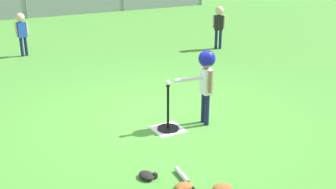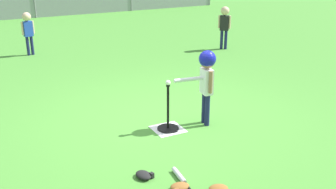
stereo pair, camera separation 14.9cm
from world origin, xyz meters
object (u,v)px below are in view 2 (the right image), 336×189
at_px(baseball_on_tee, 168,83).
at_px(spare_bat_silver, 181,178).
at_px(fielder_deep_right, 225,22).
at_px(batting_tee, 168,122).
at_px(batter_child, 206,73).
at_px(glove_tossed_aside, 180,187).
at_px(glove_outfield_drop, 218,189).
at_px(glove_near_bats, 144,175).
at_px(fielder_near_right, 28,28).

relative_size(baseball_on_tee, spare_bat_silver, 0.11).
distance_m(fielder_deep_right, spare_bat_silver, 6.62).
xyz_separation_m(batting_tee, batter_child, (0.59, -0.09, 0.71)).
xyz_separation_m(glove_tossed_aside, glove_outfield_drop, (0.36, -0.23, 0.00)).
height_order(baseball_on_tee, glove_tossed_aside, baseball_on_tee).
bearing_deg(glove_outfield_drop, glove_tossed_aside, 147.41).
bearing_deg(baseball_on_tee, batting_tee, 0.00).
distance_m(batter_child, spare_bat_silver, 1.82).
xyz_separation_m(baseball_on_tee, fielder_deep_right, (3.64, 3.80, -0.01)).
bearing_deg(glove_near_bats, glove_outfield_drop, -46.13).
bearing_deg(glove_outfield_drop, baseball_on_tee, 81.54).
xyz_separation_m(fielder_deep_right, glove_near_bats, (-4.50, -4.85, -0.69)).
height_order(batter_child, glove_near_bats, batter_child).
bearing_deg(fielder_near_right, batting_tee, -79.21).
height_order(fielder_near_right, spare_bat_silver, fielder_near_right).
bearing_deg(glove_outfield_drop, batter_child, 62.36).
relative_size(batting_tee, glove_outfield_drop, 2.70).
bearing_deg(fielder_deep_right, spare_bat_silver, -129.03).
height_order(glove_near_bats, glove_outfield_drop, same).
distance_m(baseball_on_tee, glove_outfield_drop, 1.85).
height_order(batter_child, glove_outfield_drop, batter_child).
xyz_separation_m(batting_tee, fielder_near_right, (-1.05, 5.51, 0.58)).
relative_size(baseball_on_tee, glove_tossed_aside, 0.31).
height_order(baseball_on_tee, fielder_near_right, fielder_near_right).
distance_m(fielder_near_right, fielder_deep_right, 4.99).
distance_m(batting_tee, fielder_near_right, 5.63).
distance_m(baseball_on_tee, glove_near_bats, 1.53).
bearing_deg(baseball_on_tee, spare_bat_silver, -111.11).
xyz_separation_m(batter_child, glove_tossed_aside, (-1.20, -1.38, -0.78)).
bearing_deg(batter_child, fielder_deep_right, 51.89).
height_order(spare_bat_silver, glove_near_bats, glove_near_bats).
xyz_separation_m(spare_bat_silver, glove_near_bats, (-0.36, 0.26, 0.01)).
height_order(baseball_on_tee, batter_child, batter_child).
xyz_separation_m(baseball_on_tee, glove_outfield_drop, (-0.25, -1.69, -0.69)).
xyz_separation_m(batter_child, spare_bat_silver, (-1.10, -1.23, -0.79)).
distance_m(glove_near_bats, glove_tossed_aside, 0.48).
xyz_separation_m(fielder_near_right, glove_near_bats, (0.19, -6.56, -0.65)).
relative_size(batter_child, glove_tossed_aside, 4.78).
distance_m(batter_child, glove_tossed_aside, 1.99).
distance_m(batting_tee, glove_tossed_aside, 1.59).
bearing_deg(batter_child, glove_near_bats, -146.34).
relative_size(fielder_deep_right, glove_tossed_aside, 4.65).
height_order(batting_tee, glove_tossed_aside, batting_tee).
bearing_deg(baseball_on_tee, batter_child, -8.30).
distance_m(batter_child, glove_near_bats, 1.91).
bearing_deg(fielder_near_right, batter_child, -73.67).
xyz_separation_m(fielder_near_right, spare_bat_silver, (0.54, -6.82, -0.66)).
relative_size(fielder_near_right, glove_near_bats, 4.26).
xyz_separation_m(baseball_on_tee, spare_bat_silver, (-0.51, -1.31, -0.70)).
height_order(batter_child, fielder_deep_right, batter_child).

